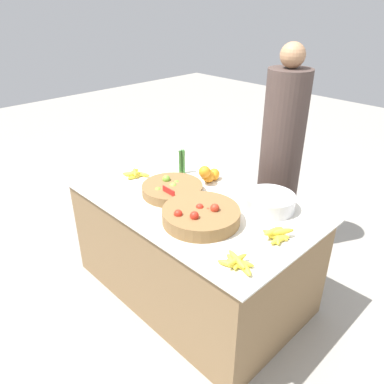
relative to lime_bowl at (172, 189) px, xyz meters
name	(u,v)px	position (x,y,z in m)	size (l,w,h in m)	color
ground_plane	(192,287)	(0.15, 0.04, -0.77)	(12.00, 12.00, 0.00)	#A39E93
market_table	(192,246)	(0.15, 0.04, -0.40)	(1.59, 0.94, 0.74)	olive
lime_bowl	(172,189)	(0.00, 0.00, 0.00)	(0.40, 0.40, 0.10)	olive
tomato_basket	(201,215)	(0.37, -0.11, 0.01)	(0.45, 0.45, 0.12)	olive
orange_pile	(209,174)	(0.04, 0.30, 0.02)	(0.15, 0.19, 0.14)	orange
metal_bowl	(270,202)	(0.56, 0.29, 0.02)	(0.31, 0.31, 0.09)	silver
price_sign	(169,195)	(0.08, -0.09, 0.02)	(0.11, 0.01, 0.10)	red
veg_bundle	(182,162)	(-0.19, 0.26, 0.06)	(0.03, 0.05, 0.18)	#4C8E42
banana_bunch_back_center	(135,174)	(-0.38, -0.02, -0.01)	(0.18, 0.16, 0.05)	yellow
banana_bunch_middle_right	(238,263)	(0.78, -0.27, -0.01)	(0.19, 0.14, 0.05)	yellow
banana_bunch_front_center	(277,234)	(0.77, 0.06, -0.01)	(0.16, 0.17, 0.06)	yellow
vendor_person	(280,163)	(0.23, 0.89, -0.02)	(0.31, 0.31, 1.62)	#473833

